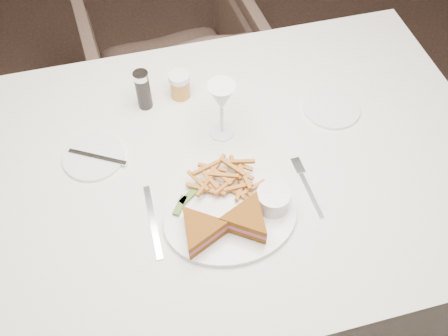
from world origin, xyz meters
The scene contains 4 objects.
ground centered at (0.00, 0.00, 0.00)m, with size 5.00×5.00×0.00m, color black.
table centered at (-0.23, 0.16, 0.38)m, with size 1.45×0.96×0.75m, color silver.
chair_far centered at (-0.28, 1.01, 0.35)m, with size 0.68×0.63×0.70m, color #48362C.
table_setting centered at (-0.24, 0.09, 0.79)m, with size 0.82×0.60×0.18m.
Camera 1 is at (-0.37, -0.60, 1.78)m, focal length 40.00 mm.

